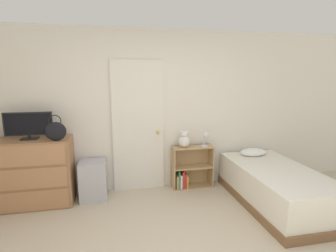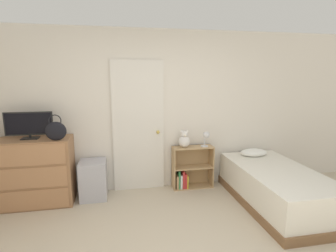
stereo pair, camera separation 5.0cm
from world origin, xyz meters
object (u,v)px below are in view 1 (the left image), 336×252
(bookshelf, at_px, (189,170))
(storage_bin, at_px, (93,180))
(dresser, at_px, (36,172))
(tv, at_px, (28,125))
(handbag, at_px, (56,131))
(teddy_bear, at_px, (184,140))
(bed, at_px, (276,186))
(desk_lamp, at_px, (206,136))

(bookshelf, bearing_deg, storage_bin, -176.50)
(dresser, bearing_deg, tv, 158.18)
(tv, height_order, storage_bin, tv)
(handbag, xyz_separation_m, teddy_bear, (1.88, 0.28, -0.29))
(tv, height_order, handbag, tv)
(bed, bearing_deg, teddy_bear, 145.11)
(desk_lamp, distance_m, bed, 1.27)
(bookshelf, bearing_deg, bed, -37.53)
(dresser, height_order, tv, tv)
(storage_bin, bearing_deg, teddy_bear, 3.32)
(handbag, distance_m, storage_bin, 0.95)
(handbag, bearing_deg, dresser, 155.41)
(teddy_bear, distance_m, bed, 1.52)
(tv, distance_m, handbag, 0.42)
(storage_bin, distance_m, bookshelf, 1.54)
(handbag, xyz_separation_m, bed, (3.03, -0.53, -0.84))
(storage_bin, xyz_separation_m, bookshelf, (1.53, 0.09, 0.00))
(bookshelf, bearing_deg, desk_lamp, -10.45)
(dresser, distance_m, handbag, 0.72)
(tv, relative_size, handbag, 1.77)
(handbag, relative_size, desk_lamp, 1.42)
(dresser, xyz_separation_m, bookshelf, (2.31, 0.14, -0.19))
(bed, bearing_deg, storage_bin, 164.42)
(dresser, distance_m, desk_lamp, 2.60)
(storage_bin, xyz_separation_m, teddy_bear, (1.44, 0.08, 0.53))
(bed, bearing_deg, bookshelf, 142.47)
(handbag, relative_size, teddy_bear, 1.27)
(handbag, distance_m, bookshelf, 2.15)
(bookshelf, xyz_separation_m, teddy_bear, (-0.09, -0.01, 0.53))
(tv, height_order, bed, tv)
(handbag, xyz_separation_m, bookshelf, (1.97, 0.29, -0.81))
(dresser, relative_size, bed, 0.53)
(storage_bin, height_order, bookshelf, bookshelf)
(dresser, relative_size, bookshelf, 1.42)
(tv, height_order, teddy_bear, tv)
(handbag, xyz_separation_m, storage_bin, (0.44, 0.20, -0.82))
(dresser, relative_size, storage_bin, 1.72)
(dresser, distance_m, bookshelf, 2.32)
(desk_lamp, xyz_separation_m, bed, (0.81, -0.77, -0.60))
(handbag, bearing_deg, storage_bin, 24.28)
(teddy_bear, bearing_deg, tv, -177.27)
(tv, xyz_separation_m, teddy_bear, (2.26, 0.11, -0.35))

